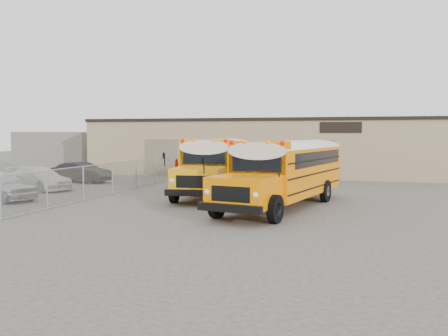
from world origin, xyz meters
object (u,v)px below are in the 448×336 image
(school_bus_left, at_px, (236,156))
(car_white, at_px, (40,178))
(tarp_bundle, at_px, (223,190))
(car_silver, at_px, (0,186))
(car_dark, at_px, (82,172))
(school_bus_right, at_px, (325,161))

(school_bus_left, distance_m, car_white, 13.20)
(school_bus_left, relative_size, car_white, 2.29)
(car_white, bearing_deg, school_bus_left, -31.12)
(school_bus_left, xyz_separation_m, tarp_bundle, (2.43, -11.44, -1.10))
(car_white, bearing_deg, tarp_bundle, -83.99)
(school_bus_left, height_order, car_silver, school_bus_left)
(school_bus_left, relative_size, car_silver, 2.47)
(school_bus_left, relative_size, tarp_bundle, 7.63)
(car_dark, bearing_deg, school_bus_left, -64.68)
(tarp_bundle, distance_m, car_dark, 15.17)
(car_silver, relative_size, car_white, 0.93)
(school_bus_left, distance_m, school_bus_right, 7.90)
(car_white, bearing_deg, school_bus_right, -56.58)
(school_bus_left, bearing_deg, car_dark, -162.10)
(tarp_bundle, distance_m, car_white, 13.13)
(car_silver, bearing_deg, school_bus_left, -19.15)
(car_white, height_order, car_dark, car_dark)
(school_bus_left, distance_m, car_silver, 15.88)
(school_bus_left, bearing_deg, tarp_bundle, -78.00)
(school_bus_right, relative_size, car_silver, 2.48)
(school_bus_right, bearing_deg, car_dark, 176.97)
(school_bus_right, distance_m, car_dark, 17.11)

